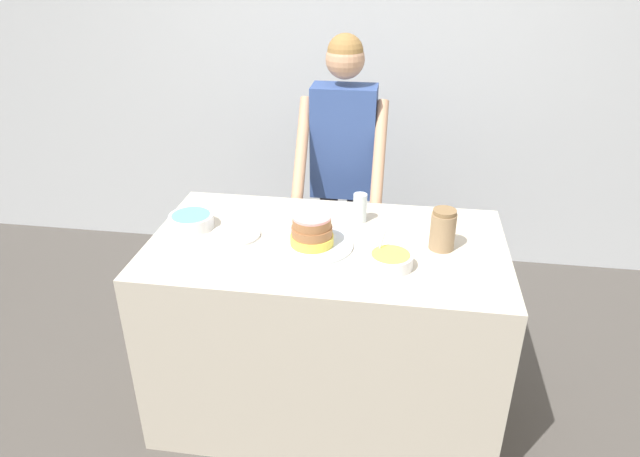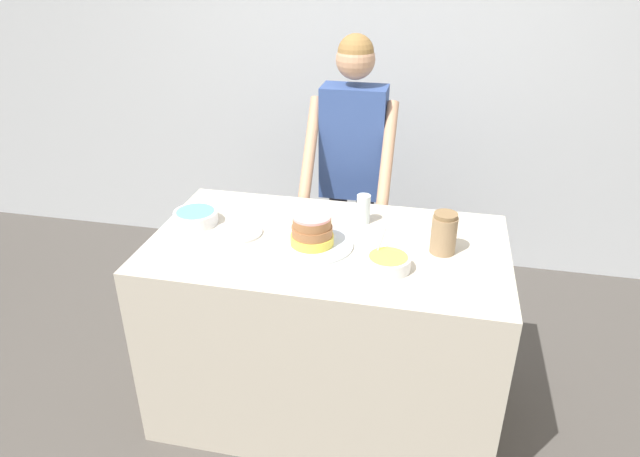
% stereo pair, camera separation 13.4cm
% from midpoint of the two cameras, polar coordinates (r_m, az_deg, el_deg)
% --- Properties ---
extents(wall_back, '(10.00, 0.05, 2.60)m').
position_cam_midpoint_polar(wall_back, '(3.78, 6.79, 15.37)').
color(wall_back, silver).
rests_on(wall_back, ground_plane).
extents(counter, '(1.53, 0.85, 0.90)m').
position_cam_midpoint_polar(counter, '(2.69, 2.13, -9.84)').
color(counter, beige).
rests_on(counter, ground_plane).
extents(person_baker, '(0.46, 0.45, 1.64)m').
position_cam_midpoint_polar(person_baker, '(3.09, 4.53, 7.28)').
color(person_baker, '#2D2D38').
rests_on(person_baker, ground_plane).
extents(cake, '(0.35, 0.35, 0.14)m').
position_cam_midpoint_polar(cake, '(2.39, 0.81, -0.55)').
color(cake, silver).
rests_on(cake, counter).
extents(frosting_bowl_blue, '(0.20, 0.20, 0.06)m').
position_cam_midpoint_polar(frosting_bowl_blue, '(2.63, -10.89, 1.16)').
color(frosting_bowl_blue, white).
rests_on(frosting_bowl_blue, counter).
extents(frosting_bowl_yellow, '(0.18, 0.18, 0.15)m').
position_cam_midpoint_polar(frosting_bowl_yellow, '(2.26, 8.52, -3.34)').
color(frosting_bowl_yellow, white).
rests_on(frosting_bowl_yellow, counter).
extents(drinking_glass, '(0.06, 0.06, 0.13)m').
position_cam_midpoint_polar(drinking_glass, '(2.59, 5.85, 1.94)').
color(drinking_glass, silver).
rests_on(drinking_glass, counter).
extents(ceramic_plate, '(0.22, 0.22, 0.01)m').
position_cam_midpoint_polar(ceramic_plate, '(2.53, -6.72, -0.38)').
color(ceramic_plate, silver).
rests_on(ceramic_plate, counter).
extents(stoneware_jar, '(0.10, 0.10, 0.18)m').
position_cam_midpoint_polar(stoneware_jar, '(2.39, 13.87, -0.48)').
color(stoneware_jar, '#9E7F5B').
rests_on(stoneware_jar, counter).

